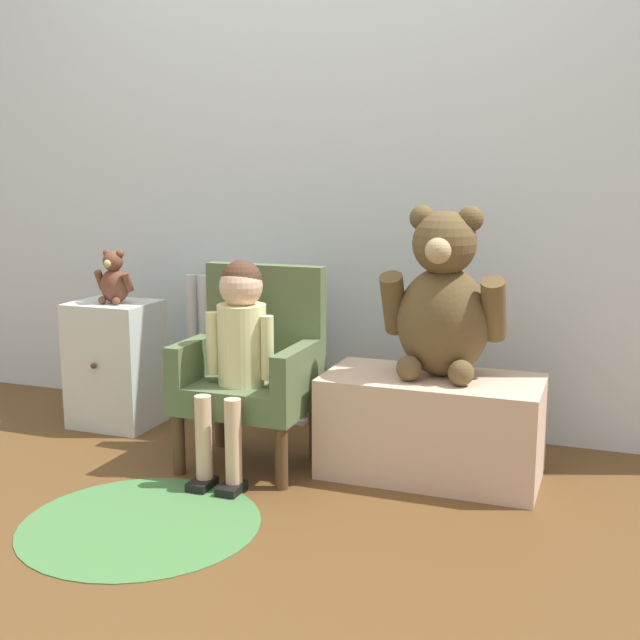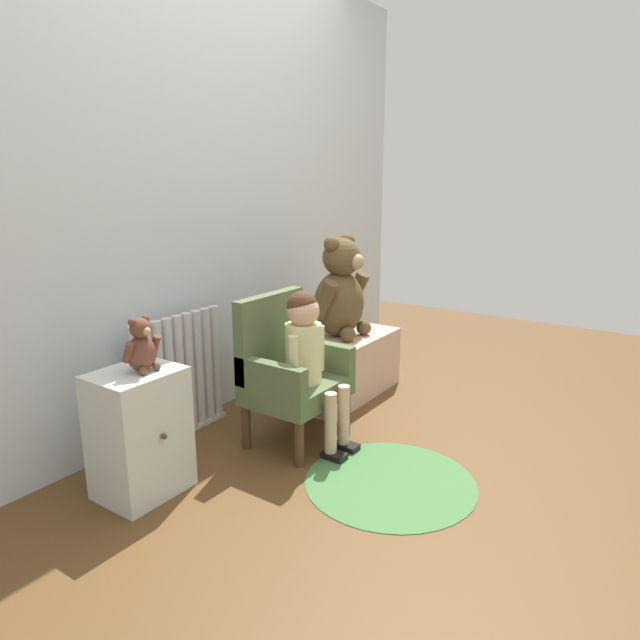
# 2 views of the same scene
# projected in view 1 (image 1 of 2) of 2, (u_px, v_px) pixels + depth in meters

# --- Properties ---
(ground_plane) EXTENTS (6.00, 6.00, 0.00)m
(ground_plane) POSITION_uv_depth(u_px,v_px,m) (196.00, 518.00, 2.45)
(ground_plane) COLOR brown
(back_wall) EXTENTS (3.80, 0.05, 2.40)m
(back_wall) POSITION_uv_depth(u_px,v_px,m) (322.00, 133.00, 3.25)
(back_wall) COLOR silver
(back_wall) RESTS_ON ground_plane
(radiator) EXTENTS (0.56, 0.05, 0.61)m
(radiator) POSITION_uv_depth(u_px,v_px,m) (244.00, 349.00, 3.41)
(radiator) COLOR silver
(radiator) RESTS_ON ground_plane
(small_dresser) EXTENTS (0.33, 0.30, 0.52)m
(small_dresser) POSITION_uv_depth(u_px,v_px,m) (116.00, 364.00, 3.32)
(small_dresser) COLOR silver
(small_dresser) RESTS_ON ground_plane
(child_armchair) EXTENTS (0.45, 0.38, 0.71)m
(child_armchair) POSITION_uv_depth(u_px,v_px,m) (253.00, 367.00, 2.87)
(child_armchair) COLOR #51623E
(child_armchair) RESTS_ON ground_plane
(child_figure) EXTENTS (0.25, 0.35, 0.75)m
(child_figure) POSITION_uv_depth(u_px,v_px,m) (239.00, 336.00, 2.75)
(child_figure) COLOR beige
(child_figure) RESTS_ON ground_plane
(low_bench) EXTENTS (0.74, 0.38, 0.35)m
(low_bench) POSITION_uv_depth(u_px,v_px,m) (431.00, 426.00, 2.78)
(low_bench) COLOR #CFAD93
(low_bench) RESTS_ON ground_plane
(large_teddy_bear) EXTENTS (0.42, 0.30, 0.58)m
(large_teddy_bear) POSITION_uv_depth(u_px,v_px,m) (443.00, 302.00, 2.72)
(large_teddy_bear) COLOR brown
(large_teddy_bear) RESTS_ON low_bench
(small_teddy_bear) EXTENTS (0.16, 0.11, 0.22)m
(small_teddy_bear) POSITION_uv_depth(u_px,v_px,m) (114.00, 280.00, 3.23)
(small_teddy_bear) COLOR brown
(small_teddy_bear) RESTS_ON small_dresser
(floor_rug) EXTENTS (0.72, 0.72, 0.01)m
(floor_rug) POSITION_uv_depth(u_px,v_px,m) (141.00, 523.00, 2.41)
(floor_rug) COLOR #42733D
(floor_rug) RESTS_ON ground_plane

